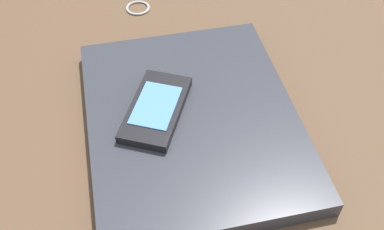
{
  "coord_description": "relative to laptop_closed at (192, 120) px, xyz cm",
  "views": [
    {
      "loc": [
        -44.75,
        4.89,
        46.05
      ],
      "look_at": [
        -7.7,
        5.01,
        5.0
      ],
      "focal_mm": 42.93,
      "sensor_mm": 36.0,
      "label": 1
    }
  ],
  "objects": [
    {
      "name": "cell_phone_on_laptop",
      "position": [
        0.24,
        4.3,
        1.74
      ],
      "size": [
        12.63,
        8.61,
        1.29
      ],
      "color": "black",
      "rests_on": "laptop_closed"
    },
    {
      "name": "laptop_closed",
      "position": [
        0.0,
        0.0,
        0.0
      ],
      "size": [
        35.87,
        31.06,
        2.26
      ],
      "primitive_type": "cube",
      "rotation": [
        0.0,
        0.0,
        0.22
      ],
      "color": "#33353D",
      "rests_on": "desk_surface"
    },
    {
      "name": "key_ring",
      "position": [
        24.69,
        8.73,
        -0.95
      ],
      "size": [
        3.79,
        3.79,
        0.36
      ],
      "primitive_type": "torus",
      "color": "silver",
      "rests_on": "desk_surface"
    },
    {
      "name": "desk_surface",
      "position": [
        7.7,
        -5.01,
        -2.63
      ],
      "size": [
        120.0,
        80.0,
        3.0
      ],
      "primitive_type": "cube",
      "color": "brown",
      "rests_on": "ground"
    }
  ]
}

